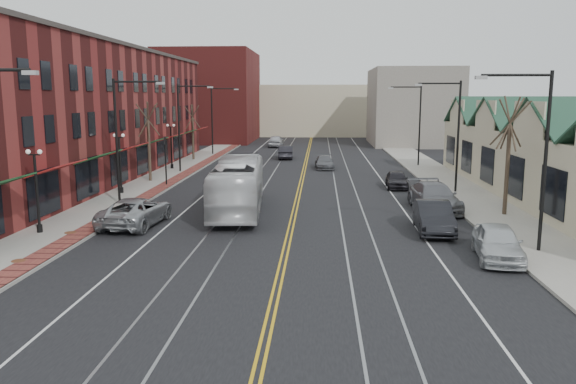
# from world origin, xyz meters

# --- Properties ---
(ground) EXTENTS (160.00, 160.00, 0.00)m
(ground) POSITION_xyz_m (0.00, 0.00, 0.00)
(ground) COLOR black
(ground) RESTS_ON ground
(sidewalk_left) EXTENTS (4.00, 120.00, 0.15)m
(sidewalk_left) POSITION_xyz_m (-12.00, 20.00, 0.07)
(sidewalk_left) COLOR gray
(sidewalk_left) RESTS_ON ground
(sidewalk_right) EXTENTS (4.00, 120.00, 0.15)m
(sidewalk_right) POSITION_xyz_m (12.00, 20.00, 0.07)
(sidewalk_right) COLOR gray
(sidewalk_right) RESTS_ON ground
(building_left) EXTENTS (10.00, 50.00, 11.00)m
(building_left) POSITION_xyz_m (-19.00, 27.00, 5.50)
(building_left) COLOR maroon
(building_left) RESTS_ON ground
(building_right) EXTENTS (8.00, 36.00, 4.60)m
(building_right) POSITION_xyz_m (18.00, 20.00, 2.30)
(building_right) COLOR #C1B794
(building_right) RESTS_ON ground
(backdrop_left) EXTENTS (14.00, 18.00, 14.00)m
(backdrop_left) POSITION_xyz_m (-16.00, 70.00, 7.00)
(backdrop_left) COLOR maroon
(backdrop_left) RESTS_ON ground
(backdrop_mid) EXTENTS (22.00, 14.00, 9.00)m
(backdrop_mid) POSITION_xyz_m (0.00, 85.00, 4.50)
(backdrop_mid) COLOR #C1B794
(backdrop_mid) RESTS_ON ground
(backdrop_right) EXTENTS (12.00, 16.00, 11.00)m
(backdrop_right) POSITION_xyz_m (15.00, 65.00, 5.50)
(backdrop_right) COLOR slate
(backdrop_right) RESTS_ON ground
(streetlight_l_1) EXTENTS (3.33, 0.25, 8.00)m
(streetlight_l_1) POSITION_xyz_m (-11.05, 16.00, 5.03)
(streetlight_l_1) COLOR black
(streetlight_l_1) RESTS_ON sidewalk_left
(streetlight_l_2) EXTENTS (3.33, 0.25, 8.00)m
(streetlight_l_2) POSITION_xyz_m (-11.05, 32.00, 5.03)
(streetlight_l_2) COLOR black
(streetlight_l_2) RESTS_ON sidewalk_left
(streetlight_l_3) EXTENTS (3.33, 0.25, 8.00)m
(streetlight_l_3) POSITION_xyz_m (-11.05, 48.00, 5.03)
(streetlight_l_3) COLOR black
(streetlight_l_3) RESTS_ON sidewalk_left
(streetlight_r_0) EXTENTS (3.33, 0.25, 8.00)m
(streetlight_r_0) POSITION_xyz_m (11.05, 6.00, 5.03)
(streetlight_r_0) COLOR black
(streetlight_r_0) RESTS_ON sidewalk_right
(streetlight_r_1) EXTENTS (3.33, 0.25, 8.00)m
(streetlight_r_1) POSITION_xyz_m (11.05, 22.00, 5.03)
(streetlight_r_1) COLOR black
(streetlight_r_1) RESTS_ON sidewalk_right
(streetlight_r_2) EXTENTS (3.33, 0.25, 8.00)m
(streetlight_r_2) POSITION_xyz_m (11.05, 38.00, 5.03)
(streetlight_r_2) COLOR black
(streetlight_r_2) RESTS_ON sidewalk_right
(lamppost_l_1) EXTENTS (0.84, 0.28, 4.27)m
(lamppost_l_1) POSITION_xyz_m (-12.80, 8.00, 2.20)
(lamppost_l_1) COLOR black
(lamppost_l_1) RESTS_ON sidewalk_left
(lamppost_l_2) EXTENTS (0.84, 0.28, 4.27)m
(lamppost_l_2) POSITION_xyz_m (-12.80, 20.00, 2.20)
(lamppost_l_2) COLOR black
(lamppost_l_2) RESTS_ON sidewalk_left
(lamppost_l_3) EXTENTS (0.84, 0.28, 4.27)m
(lamppost_l_3) POSITION_xyz_m (-12.80, 34.00, 2.20)
(lamppost_l_3) COLOR black
(lamppost_l_3) RESTS_ON sidewalk_left
(tree_left_near) EXTENTS (1.78, 1.37, 6.48)m
(tree_left_near) POSITION_xyz_m (-12.50, 26.00, 3.51)
(tree_left_near) COLOR #382B21
(tree_left_near) RESTS_ON sidewalk_left
(tree_left_far) EXTENTS (1.66, 1.28, 6.02)m
(tree_left_far) POSITION_xyz_m (-12.50, 42.00, 3.28)
(tree_left_far) COLOR #382B21
(tree_left_far) RESTS_ON sidewalk_left
(tree_right_mid) EXTENTS (1.90, 1.46, 6.93)m
(tree_right_mid) POSITION_xyz_m (12.50, 14.00, 3.75)
(tree_right_mid) COLOR #382B21
(tree_right_mid) RESTS_ON sidewalk_right
(manhole_mid) EXTENTS (0.60, 0.60, 0.02)m
(manhole_mid) POSITION_xyz_m (-11.20, 3.00, 0.16)
(manhole_mid) COLOR #592D19
(manhole_mid) RESTS_ON sidewalk_left
(manhole_far) EXTENTS (0.60, 0.60, 0.02)m
(manhole_far) POSITION_xyz_m (-11.20, 8.00, 0.16)
(manhole_far) COLOR #592D19
(manhole_far) RESTS_ON sidewalk_left
(traffic_signal) EXTENTS (0.18, 0.15, 3.80)m
(traffic_signal) POSITION_xyz_m (-10.60, 24.00, 2.35)
(traffic_signal) COLOR black
(traffic_signal) RESTS_ON sidewalk_left
(transit_bus) EXTENTS (3.60, 11.79, 3.24)m
(transit_bus) POSITION_xyz_m (-3.48, 14.49, 1.62)
(transit_bus) COLOR silver
(transit_bus) RESTS_ON ground
(parked_suv) EXTENTS (3.07, 5.87, 1.58)m
(parked_suv) POSITION_xyz_m (-8.55, 10.42, 0.79)
(parked_suv) COLOR #A1A4A8
(parked_suv) RESTS_ON ground
(parked_car_a) EXTENTS (2.42, 4.76, 1.55)m
(parked_car_a) POSITION_xyz_m (9.30, 4.88, 0.78)
(parked_car_a) COLOR silver
(parked_car_a) RESTS_ON ground
(parked_car_b) EXTENTS (1.97, 5.00, 1.62)m
(parked_car_b) POSITION_xyz_m (7.50, 9.83, 0.81)
(parked_car_b) COLOR black
(parked_car_b) RESTS_ON ground
(parked_car_c) EXTENTS (2.85, 6.05, 1.70)m
(parked_car_c) POSITION_xyz_m (8.68, 15.60, 0.85)
(parked_car_c) COLOR slate
(parked_car_c) RESTS_ON ground
(parked_car_d) EXTENTS (1.79, 4.06, 1.36)m
(parked_car_d) POSITION_xyz_m (7.50, 24.17, 0.68)
(parked_car_d) COLOR black
(parked_car_d) RESTS_ON ground
(distant_car_left) EXTENTS (1.80, 4.61, 1.50)m
(distant_car_left) POSITION_xyz_m (-2.39, 44.40, 0.75)
(distant_car_left) COLOR black
(distant_car_left) RESTS_ON ground
(distant_car_right) EXTENTS (2.00, 4.46, 1.27)m
(distant_car_right) POSITION_xyz_m (1.97, 35.72, 0.63)
(distant_car_right) COLOR #58595F
(distant_car_right) RESTS_ON ground
(distant_car_far) EXTENTS (2.14, 4.91, 1.65)m
(distant_car_far) POSITION_xyz_m (-4.68, 59.53, 0.82)
(distant_car_far) COLOR #B7B9BF
(distant_car_far) RESTS_ON ground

